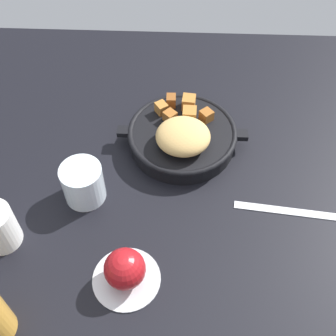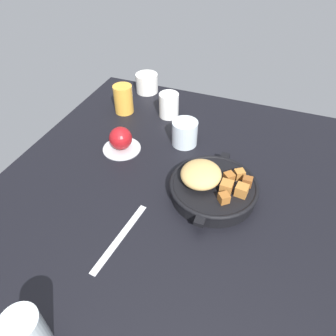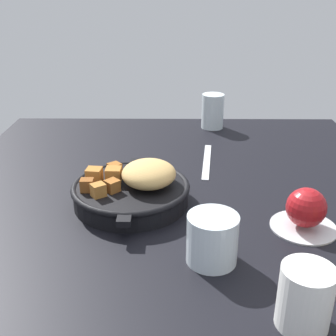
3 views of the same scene
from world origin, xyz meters
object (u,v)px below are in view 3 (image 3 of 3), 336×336
cast_iron_skillet (133,189)px  red_apple (306,207)px  water_glass_tall (213,111)px  butter_knife (207,161)px  white_creamer_pitcher (305,297)px  water_glass_short (212,239)px

cast_iron_skillet → red_apple: 32.13cm
red_apple → water_glass_tall: size_ratio=0.70×
butter_knife → white_creamer_pitcher: size_ratio=2.51×
red_apple → water_glass_tall: bearing=-168.4°
butter_knife → water_glass_tall: bearing=178.6°
water_glass_short → cast_iron_skillet: bearing=-143.4°
white_creamer_pitcher → water_glass_tall: (-78.73, -4.63, 0.77)cm
white_creamer_pitcher → water_glass_tall: water_glass_tall is taller
water_glass_short → white_creamer_pitcher: bearing=37.8°
red_apple → butter_knife: bearing=-153.4°
water_glass_tall → red_apple: bearing=11.6°
white_creamer_pitcher → butter_knife: bearing=-171.3°
cast_iron_skillet → butter_knife: 26.54cm
butter_knife → water_glass_short: water_glass_short is taller
red_apple → white_creamer_pitcher: size_ratio=0.82×
red_apple → water_glass_tall: water_glass_tall is taller
red_apple → water_glass_tall: (-55.73, -11.45, 0.93)cm
water_glass_short → water_glass_tall: 65.68cm
water_glass_short → butter_knife: bearing=176.8°
red_apple → cast_iron_skillet: bearing=-105.9°
red_apple → white_creamer_pitcher: white_creamer_pitcher is taller
red_apple → water_glass_short: 19.68cm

